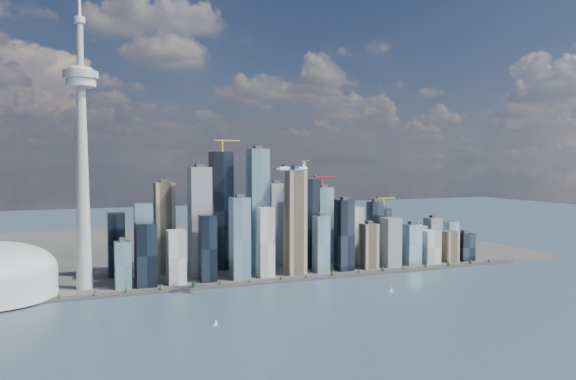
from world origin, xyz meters
name	(u,v)px	position (x,y,z in m)	size (l,w,h in m)	color
ground	(329,321)	(0.00, 0.00, 0.00)	(4000.00, 4000.00, 0.00)	#385363
seawall	(267,282)	(0.00, 250.00, 2.00)	(1100.00, 22.00, 4.00)	#383838
land	(206,246)	(0.00, 700.00, 1.50)	(1400.00, 900.00, 3.00)	#4C4C47
shoreline_trees	(267,278)	(0.00, 250.00, 8.78)	(960.53, 7.20, 8.80)	#3F2D1E
skyscraper_cluster	(281,231)	(59.62, 336.82, 79.35)	(736.00, 142.00, 255.86)	black
needle_tower	(82,148)	(-300.00, 310.00, 235.84)	(56.00, 56.00, 550.50)	#A7A7A2
airplane	(292,168)	(6.49, 146.73, 203.67)	(66.30, 59.43, 16.85)	silver
sailboat_west	(216,323)	(-148.00, 34.33, 3.03)	(6.83, 2.78, 9.43)	white
sailboat_east	(391,290)	(165.59, 109.26, 3.40)	(7.57, 4.04, 10.60)	white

